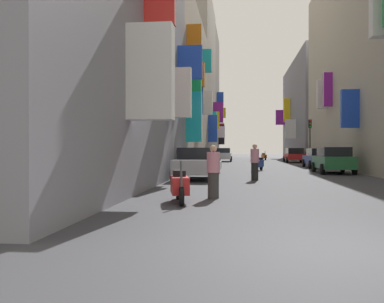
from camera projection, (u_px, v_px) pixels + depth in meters
ground_plane at (261, 165)px, 35.42m from camera, size 140.00×140.00×0.00m
building_left_mid_a at (143, 30)px, 26.26m from camera, size 6.93×4.32×18.12m
building_left_mid_b at (166, 93)px, 34.82m from camera, size 6.93×12.86×12.18m
building_left_mid_c at (187, 81)px, 48.31m from camera, size 7.32×14.36×18.80m
building_left_far at (197, 97)px, 60.77m from camera, size 7.25×10.68×18.21m
building_right_mid_c at (316, 111)px, 53.36m from camera, size 7.35×22.00×12.66m
parked_car_white at (223, 154)px, 45.70m from camera, size 2.01×4.17×1.49m
parked_car_blue at (319, 158)px, 30.45m from camera, size 1.95×4.45×1.45m
parked_car_silver at (196, 163)px, 19.34m from camera, size 1.95×4.00×1.48m
parked_car_red at (294, 155)px, 42.72m from camera, size 1.93×4.37×1.49m
parked_car_green at (333, 160)px, 23.83m from camera, size 1.88×4.00×1.52m
scooter_white at (217, 165)px, 23.99m from camera, size 0.47×1.98×1.13m
scooter_blue at (258, 164)px, 26.70m from camera, size 0.79×1.89×1.13m
scooter_red at (180, 185)px, 10.99m from camera, size 0.67×1.90×1.13m
scooter_orange at (264, 156)px, 51.72m from camera, size 0.63×1.93×1.13m
pedestrian_crossing at (213, 172)px, 11.89m from camera, size 0.54×0.54×1.54m
pedestrian_near_left at (255, 162)px, 18.54m from camera, size 0.52×0.52×1.64m
traffic_light_near_corner at (310, 134)px, 37.63m from camera, size 0.26×0.34×4.08m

